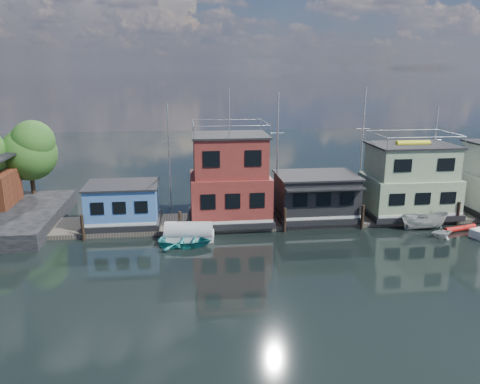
{
  "coord_description": "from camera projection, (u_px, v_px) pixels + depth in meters",
  "views": [
    {
      "loc": [
        -12.38,
        -28.6,
        13.81
      ],
      "look_at": [
        -7.57,
        12.0,
        3.0
      ],
      "focal_mm": 35.0,
      "sensor_mm": 36.0,
      "label": 1
    }
  ],
  "objects": [
    {
      "name": "houseboat_dark",
      "position": [
        316.0,
        196.0,
        43.22
      ],
      "size": [
        7.4,
        6.1,
        4.06
      ],
      "color": "black",
      "rests_on": "dock"
    },
    {
      "name": "ground",
      "position": [
        369.0,
        274.0,
        32.4
      ],
      "size": [
        160.0,
        160.0,
        0.0
      ],
      "primitive_type": "plane",
      "color": "black",
      "rests_on": "ground"
    },
    {
      "name": "dinghy_white",
      "position": [
        442.0,
        232.0,
        39.34
      ],
      "size": [
        2.01,
        1.76,
        1.02
      ],
      "primitive_type": "imported",
      "rotation": [
        0.0,
        0.0,
        1.62
      ],
      "color": "silver",
      "rests_on": "ground"
    },
    {
      "name": "tarp_runabout",
      "position": [
        189.0,
        233.0,
        38.8
      ],
      "size": [
        4.26,
        2.07,
        1.67
      ],
      "rotation": [
        0.0,
        0.0,
        -0.1
      ],
      "color": "white",
      "rests_on": "ground"
    },
    {
      "name": "pilings",
      "position": [
        326.0,
        219.0,
        40.91
      ],
      "size": [
        42.28,
        0.28,
        2.2
      ],
      "color": "#2D2116",
      "rests_on": "ground"
    },
    {
      "name": "houseboat_green",
      "position": [
        409.0,
        181.0,
        43.98
      ],
      "size": [
        8.4,
        5.9,
        7.03
      ],
      "color": "black",
      "rests_on": "dock"
    },
    {
      "name": "dinghy_teal",
      "position": [
        185.0,
        241.0,
        37.46
      ],
      "size": [
        4.65,
        3.61,
        0.88
      ],
      "primitive_type": "imported",
      "rotation": [
        0.0,
        0.0,
        1.43
      ],
      "color": "teal",
      "rests_on": "ground"
    },
    {
      "name": "red_kayak",
      "position": [
        460.0,
        228.0,
        40.99
      ],
      "size": [
        3.28,
        1.26,
        0.48
      ],
      "primitive_type": "cylinder",
      "rotation": [
        0.0,
        1.57,
        0.25
      ],
      "color": "red",
      "rests_on": "ground"
    },
    {
      "name": "motorboat",
      "position": [
        424.0,
        221.0,
        41.31
      ],
      "size": [
        4.22,
        1.9,
        1.58
      ],
      "primitive_type": "imported",
      "rotation": [
        0.0,
        0.0,
        1.48
      ],
      "color": "silver",
      "rests_on": "ground"
    },
    {
      "name": "houseboat_blue",
      "position": [
        123.0,
        204.0,
        41.31
      ],
      "size": [
        6.4,
        4.9,
        3.66
      ],
      "color": "black",
      "rests_on": "dock"
    },
    {
      "name": "dock",
      "position": [
        320.0,
        218.0,
        43.87
      ],
      "size": [
        48.0,
        5.0,
        0.4
      ],
      "primitive_type": "cube",
      "color": "#595147",
      "rests_on": "ground"
    },
    {
      "name": "background_masts",
      "position": [
        350.0,
        150.0,
        48.8
      ],
      "size": [
        36.4,
        0.16,
        12.0
      ],
      "color": "silver",
      "rests_on": "ground"
    },
    {
      "name": "houseboat_red",
      "position": [
        230.0,
        180.0,
        41.9
      ],
      "size": [
        7.4,
        5.9,
        11.86
      ],
      "color": "black",
      "rests_on": "dock"
    }
  ]
}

